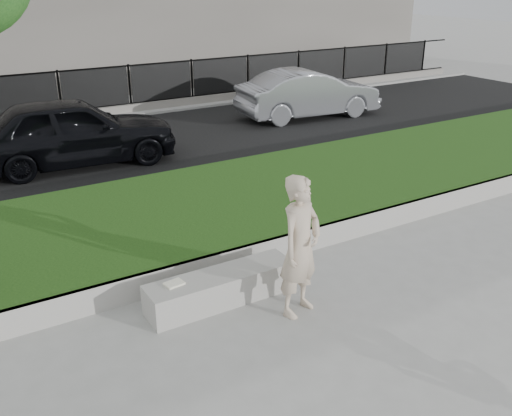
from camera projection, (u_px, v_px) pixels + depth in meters
ground at (311, 289)px, 8.37m from camera, size 90.00×90.00×0.00m
grass_bank at (216, 210)px, 10.66m from camera, size 34.00×4.00×0.40m
grass_kerb at (273, 250)px, 9.11m from camera, size 34.00×0.08×0.40m
street at (120, 147)px, 15.07m from camera, size 34.00×7.00×0.04m
far_pavement at (74, 113)px, 18.61m from camera, size 34.00×3.00×0.12m
iron_fence at (81, 104)px, 17.63m from camera, size 32.00×0.30×1.50m
stone_bench at (221, 288)px, 7.98m from camera, size 2.16×0.54×0.44m
man at (300, 246)px, 7.47m from camera, size 0.83×0.68×1.96m
book at (174, 284)px, 7.62m from camera, size 0.27×0.21×0.03m
car_dark at (72, 131)px, 13.37m from camera, size 4.92×2.30×1.63m
car_silver at (309, 94)px, 17.87m from camera, size 4.64×2.02×1.48m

